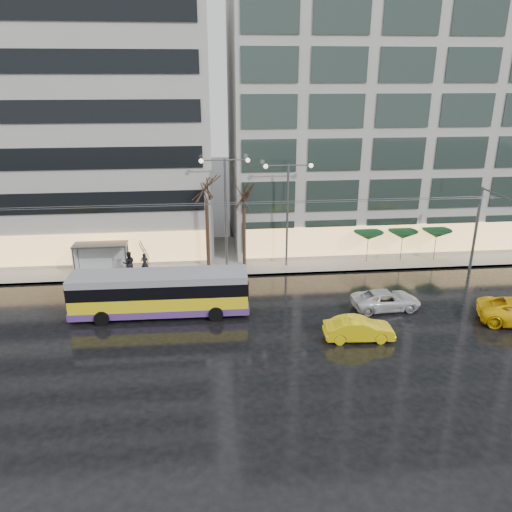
{
  "coord_description": "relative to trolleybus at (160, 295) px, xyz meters",
  "views": [
    {
      "loc": [
        0.53,
        -27.89,
        15.32
      ],
      "look_at": [
        3.85,
        5.0,
        3.2
      ],
      "focal_mm": 35.0,
      "sensor_mm": 36.0,
      "label": 1
    }
  ],
  "objects": [
    {
      "name": "pedestrian_a",
      "position": [
        -1.78,
        7.06,
        0.11
      ],
      "size": [
        1.13,
        1.15,
        2.19
      ],
      "color": "black",
      "rests_on": "sidewalk"
    },
    {
      "name": "bus_shelter",
      "position": [
        -5.59,
        7.8,
        0.49
      ],
      "size": [
        4.2,
        1.6,
        2.51
      ],
      "color": "#595B60",
      "rests_on": "sidewalk"
    },
    {
      "name": "pedestrian_b",
      "position": [
        -3.02,
        7.08,
        -0.34
      ],
      "size": [
        1.08,
        0.92,
        1.95
      ],
      "color": "black",
      "rests_on": "sidewalk"
    },
    {
      "name": "pedestrian_c",
      "position": [
        -6.99,
        8.99,
        -0.2
      ],
      "size": [
        1.33,
        1.2,
        2.11
      ],
      "color": "black",
      "rests_on": "sidewalk"
    },
    {
      "name": "catenary",
      "position": [
        3.79,
        5.05,
        2.79
      ],
      "size": [
        42.24,
        5.12,
        7.0
      ],
      "color": "#595B60",
      "rests_on": "ground"
    },
    {
      "name": "parasol_b",
      "position": [
        19.79,
        8.11,
        0.98
      ],
      "size": [
        2.5,
        2.5,
        2.65
      ],
      "color": "#595B60",
      "rests_on": "sidewalk"
    },
    {
      "name": "street_lamp_near",
      "position": [
        4.79,
        7.91,
        4.52
      ],
      "size": [
        3.96,
        0.36,
        9.03
      ],
      "color": "#595B60",
      "rests_on": "sidewalk"
    },
    {
      "name": "taxi_a",
      "position": [
        -5.59,
        1.24,
        -0.79
      ],
      "size": [
        2.57,
        4.24,
        1.35
      ],
      "primitive_type": "imported",
      "rotation": [
        0.0,
        0.0,
        0.26
      ],
      "color": "#DCB40B",
      "rests_on": "ground"
    },
    {
      "name": "ground",
      "position": [
        2.79,
        -2.89,
        -1.47
      ],
      "size": [
        140.0,
        140.0,
        0.0
      ],
      "primitive_type": "plane",
      "color": "black",
      "rests_on": "ground"
    },
    {
      "name": "parasol_a",
      "position": [
        16.79,
        8.11,
        0.98
      ],
      "size": [
        2.5,
        2.5,
        2.65
      ],
      "color": "#595B60",
      "rests_on": "sidewalk"
    },
    {
      "name": "taxi_b",
      "position": [
        12.26,
        -4.61,
        -0.77
      ],
      "size": [
        4.31,
        1.69,
        1.4
      ],
      "primitive_type": "imported",
      "rotation": [
        0.0,
        0.0,
        1.52
      ],
      "color": "yellow",
      "rests_on": "ground"
    },
    {
      "name": "kerb",
      "position": [
        4.79,
        6.16,
        -1.39
      ],
      "size": [
        80.0,
        0.1,
        0.15
      ],
      "primitive_type": "cube",
      "color": "slate",
      "rests_on": "ground"
    },
    {
      "name": "trolleybus",
      "position": [
        0.0,
        0.0,
        0.0
      ],
      "size": [
        11.73,
        4.65,
        5.42
      ],
      "color": "yellow",
      "rests_on": "ground"
    },
    {
      "name": "sidewalk",
      "position": [
        4.79,
        11.11,
        -1.39
      ],
      "size": [
        80.0,
        10.0,
        0.15
      ],
      "primitive_type": "cube",
      "color": "gray",
      "rests_on": "ground"
    },
    {
      "name": "sedan_silver",
      "position": [
        15.39,
        -0.64,
        -0.81
      ],
      "size": [
        4.82,
        2.42,
        1.31
      ],
      "primitive_type": "imported",
      "rotation": [
        0.0,
        0.0,
        1.62
      ],
      "color": "silver",
      "rests_on": "ground"
    },
    {
      "name": "parasol_c",
      "position": [
        22.79,
        8.11,
        0.98
      ],
      "size": [
        2.5,
        2.5,
        2.65
      ],
      "color": "#595B60",
      "rests_on": "sidewalk"
    },
    {
      "name": "building_right",
      "position": [
        21.79,
        16.11,
        11.18
      ],
      "size": [
        32.0,
        14.0,
        25.0
      ],
      "primitive_type": "cube",
      "color": "#A8A6A1",
      "rests_on": "sidewalk"
    },
    {
      "name": "tree_b",
      "position": [
        6.29,
        8.31,
        4.93
      ],
      "size": [
        3.2,
        3.2,
        7.7
      ],
      "color": "black",
      "rests_on": "sidewalk"
    },
    {
      "name": "street_lamp_far",
      "position": [
        9.79,
        7.91,
        4.25
      ],
      "size": [
        3.96,
        0.36,
        8.53
      ],
      "color": "#595B60",
      "rests_on": "sidewalk"
    },
    {
      "name": "building_left",
      "position": [
        -13.21,
        16.11,
        9.68
      ],
      "size": [
        34.0,
        14.0,
        22.0
      ],
      "primitive_type": "cube",
      "color": "#A8A6A1",
      "rests_on": "sidewalk"
    },
    {
      "name": "tree_a",
      "position": [
        3.29,
        8.11,
        5.62
      ],
      "size": [
        3.2,
        3.2,
        8.4
      ],
      "color": "black",
      "rests_on": "sidewalk"
    }
  ]
}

